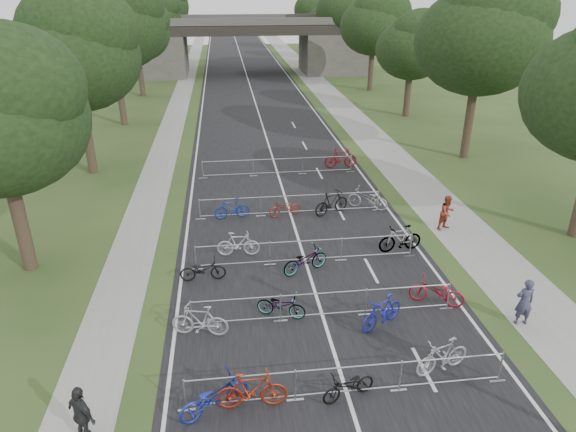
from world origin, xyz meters
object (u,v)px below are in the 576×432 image
object	(u,v)px
pedestrian_a	(524,302)
pedestrian_b	(447,213)
pedestrian_c	(82,415)
overpass_bridge	(245,45)

from	to	relation	value
pedestrian_a	pedestrian_b	bearing A→B (deg)	-89.71
pedestrian_b	pedestrian_c	size ratio (longest dim) A/B	0.99
pedestrian_b	pedestrian_c	xyz separation A→B (m)	(-14.36, -10.91, 0.01)
pedestrian_b	overpass_bridge	bearing A→B (deg)	75.42
pedestrian_a	pedestrian_c	xyz separation A→B (m)	(-13.93, -3.33, -0.02)
pedestrian_a	pedestrian_b	size ratio (longest dim) A/B	1.04
pedestrian_a	overpass_bridge	bearing A→B (deg)	-79.43
pedestrian_a	pedestrian_b	distance (m)	7.59
pedestrian_a	pedestrian_c	distance (m)	14.33
pedestrian_b	pedestrian_c	bearing A→B (deg)	-166.00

